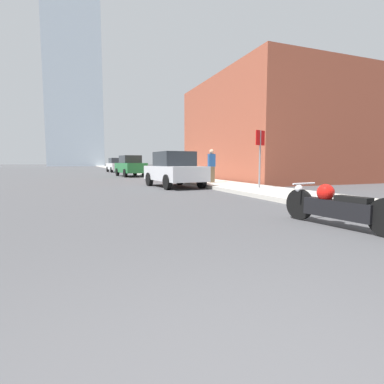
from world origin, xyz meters
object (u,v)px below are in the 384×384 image
Objects in this scene: parked_car_white at (116,165)px; stop_sign at (260,149)px; parked_car_green at (130,166)px; pedestrian at (212,165)px; motorcycle at (336,206)px; parked_car_silver at (174,170)px.

stop_sign is at bearing -89.86° from parked_car_white.
pedestrian is at bearing -84.81° from parked_car_green.
parked_car_silver is at bearing 82.35° from motorcycle.
parked_car_green is at bearing -96.38° from parked_car_white.
parked_car_green is (-0.18, 21.55, 0.50)m from motorcycle.
parked_car_silver is at bearing -170.94° from pedestrian.
parked_car_green reaches higher than motorcycle.
parked_car_silver is 0.91× the size of parked_car_green.
stop_sign reaches higher than motorcycle.
parked_car_white reaches higher than motorcycle.
parked_car_white is 2.44× the size of pedestrian.
parked_car_silver is at bearing -95.44° from parked_car_white.
parked_car_green is at bearing 100.47° from stop_sign.
parked_car_silver is at bearing 129.31° from stop_sign.
parked_car_silver is 2.41× the size of pedestrian.
stop_sign is at bearing 59.86° from motorcycle.
motorcycle is 0.52× the size of parked_car_green.
parked_car_green is 11.77m from pedestrian.
motorcycle is 0.57× the size of parked_car_white.
parked_car_silver reaches higher than motorcycle.
parked_car_white is at bearing 81.93° from motorcycle.
motorcycle is at bearing -95.47° from parked_car_green.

